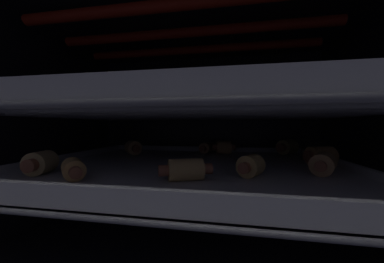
{
  "coord_description": "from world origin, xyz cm",
  "views": [
    {
      "loc": [
        6.52,
        -35.28,
        18.82
      ],
      "look_at": [
        0.0,
        1.56,
        17.78
      ],
      "focal_mm": 19.43,
      "sensor_mm": 36.0,
      "label": 1
    }
  ],
  "objects_px": {
    "pig_in_blanket_lower_7": "(287,147)",
    "pig_in_blanket_upper_9": "(115,97)",
    "pig_in_blanket_lower_5": "(41,163)",
    "pig_in_blanket_upper_8": "(206,105)",
    "pig_in_blanket_lower_3": "(73,169)",
    "baking_tray_upper": "(190,109)",
    "pig_in_blanket_upper_0": "(170,96)",
    "pig_in_blanket_upper_7": "(292,92)",
    "heating_element": "(190,32)",
    "pig_in_blanket_upper_6": "(202,98)",
    "baking_tray_lower": "(190,166)",
    "pig_in_blanket_lower_6": "(251,166)",
    "pig_in_blanket_lower_4": "(224,147)",
    "pig_in_blanket_lower_9": "(323,164)",
    "pig_in_blanket_upper_2": "(140,106)",
    "pig_in_blanket_lower_0": "(133,148)",
    "pig_in_blanket_upper_5": "(158,102)",
    "pig_in_blanket_lower_2": "(186,170)",
    "pig_in_blanket_upper_1": "(272,99)",
    "pig_in_blanket_upper_4": "(111,91)",
    "pig_in_blanket_upper_10": "(345,84)",
    "pig_in_blanket_lower_1": "(321,156)",
    "pig_in_blanket_upper_3": "(181,99)",
    "oven_rack_upper": "(190,115)",
    "oven_rack_lower": "(190,172)",
    "pig_in_blanket_lower_8": "(206,148)"
  },
  "relations": [
    {
      "from": "pig_in_blanket_lower_6",
      "to": "pig_in_blanket_upper_9",
      "type": "distance_m",
      "value": 0.25
    },
    {
      "from": "pig_in_blanket_lower_4",
      "to": "pig_in_blanket_upper_9",
      "type": "xyz_separation_m",
      "value": [
        -0.18,
        -0.16,
        0.1
      ]
    },
    {
      "from": "pig_in_blanket_lower_5",
      "to": "pig_in_blanket_upper_3",
      "type": "xyz_separation_m",
      "value": [
        0.16,
        0.15,
        0.1
      ]
    },
    {
      "from": "baking_tray_lower",
      "to": "pig_in_blanket_upper_7",
      "type": "bearing_deg",
      "value": -8.06
    },
    {
      "from": "pig_in_blanket_upper_5",
      "to": "pig_in_blanket_upper_6",
      "type": "bearing_deg",
      "value": -27.8
    },
    {
      "from": "pig_in_blanket_lower_5",
      "to": "pig_in_blanket_upper_8",
      "type": "height_order",
      "value": "pig_in_blanket_upper_8"
    },
    {
      "from": "oven_rack_lower",
      "to": "pig_in_blanket_lower_8",
      "type": "height_order",
      "value": "pig_in_blanket_lower_8"
    },
    {
      "from": "pig_in_blanket_upper_5",
      "to": "oven_rack_lower",
      "type": "bearing_deg",
      "value": -30.14
    },
    {
      "from": "baking_tray_lower",
      "to": "pig_in_blanket_upper_5",
      "type": "xyz_separation_m",
      "value": [
        -0.07,
        0.04,
        0.12
      ]
    },
    {
      "from": "oven_rack_upper",
      "to": "pig_in_blanket_upper_7",
      "type": "distance_m",
      "value": 0.16
    },
    {
      "from": "pig_in_blanket_lower_8",
      "to": "pig_in_blanket_upper_4",
      "type": "height_order",
      "value": "pig_in_blanket_upper_4"
    },
    {
      "from": "pig_in_blanket_lower_9",
      "to": "pig_in_blanket_upper_2",
      "type": "distance_m",
      "value": 0.37
    },
    {
      "from": "pig_in_blanket_lower_9",
      "to": "pig_in_blanket_upper_5",
      "type": "relative_size",
      "value": 0.83
    },
    {
      "from": "heating_element",
      "to": "pig_in_blanket_upper_10",
      "type": "distance_m",
      "value": 0.24
    },
    {
      "from": "pig_in_blanket_upper_0",
      "to": "pig_in_blanket_upper_7",
      "type": "relative_size",
      "value": 0.92
    },
    {
      "from": "heating_element",
      "to": "pig_in_blanket_upper_5",
      "type": "distance_m",
      "value": 0.14
    },
    {
      "from": "heating_element",
      "to": "pig_in_blanket_lower_2",
      "type": "distance_m",
      "value": 0.24
    },
    {
      "from": "pig_in_blanket_upper_0",
      "to": "pig_in_blanket_upper_9",
      "type": "distance_m",
      "value": 0.1
    },
    {
      "from": "pig_in_blanket_lower_3",
      "to": "baking_tray_upper",
      "type": "distance_m",
      "value": 0.2
    },
    {
      "from": "pig_in_blanket_lower_7",
      "to": "pig_in_blanket_upper_9",
      "type": "xyz_separation_m",
      "value": [
        -0.33,
        -0.18,
        0.1
      ]
    },
    {
      "from": "pig_in_blanket_lower_3",
      "to": "pig_in_blanket_upper_7",
      "type": "xyz_separation_m",
      "value": [
        0.28,
        0.11,
        0.1
      ]
    },
    {
      "from": "pig_in_blanket_lower_2",
      "to": "pig_in_blanket_lower_6",
      "type": "height_order",
      "value": "pig_in_blanket_lower_6"
    },
    {
      "from": "pig_in_blanket_lower_0",
      "to": "pig_in_blanket_lower_4",
      "type": "bearing_deg",
      "value": 14.47
    },
    {
      "from": "pig_in_blanket_upper_0",
      "to": "baking_tray_lower",
      "type": "bearing_deg",
      "value": 42.08
    },
    {
      "from": "oven_rack_upper",
      "to": "pig_in_blanket_upper_2",
      "type": "xyz_separation_m",
      "value": [
        -0.14,
        0.1,
        0.03
      ]
    },
    {
      "from": "pig_in_blanket_lower_0",
      "to": "pig_in_blanket_upper_9",
      "type": "distance_m",
      "value": 0.15
    },
    {
      "from": "pig_in_blanket_lower_6",
      "to": "pig_in_blanket_upper_5",
      "type": "bearing_deg",
      "value": 144.12
    },
    {
      "from": "baking_tray_lower",
      "to": "pig_in_blanket_lower_1",
      "type": "xyz_separation_m",
      "value": [
        0.21,
        0.02,
        0.02
      ]
    },
    {
      "from": "pig_in_blanket_upper_4",
      "to": "pig_in_blanket_lower_7",
      "type": "bearing_deg",
      "value": 40.37
    },
    {
      "from": "pig_in_blanket_lower_7",
      "to": "heating_element",
      "type": "bearing_deg",
      "value": -142.14
    },
    {
      "from": "pig_in_blanket_upper_5",
      "to": "pig_in_blanket_upper_9",
      "type": "xyz_separation_m",
      "value": [
        -0.05,
        -0.06,
        0.0
      ]
    },
    {
      "from": "baking_tray_upper",
      "to": "pig_in_blanket_upper_5",
      "type": "distance_m",
      "value": 0.09
    },
    {
      "from": "pig_in_blanket_lower_8",
      "to": "pig_in_blanket_upper_3",
      "type": "xyz_separation_m",
      "value": [
        -0.04,
        -0.11,
        0.1
      ]
    },
    {
      "from": "pig_in_blanket_lower_5",
      "to": "pig_in_blanket_lower_7",
      "type": "relative_size",
      "value": 0.94
    },
    {
      "from": "pig_in_blanket_lower_7",
      "to": "pig_in_blanket_lower_8",
      "type": "xyz_separation_m",
      "value": [
        -0.19,
        -0.01,
        -0.0
      ]
    },
    {
      "from": "pig_in_blanket_upper_0",
      "to": "pig_in_blanket_upper_4",
      "type": "xyz_separation_m",
      "value": [
        -0.06,
        -0.07,
        -0.0
      ]
    },
    {
      "from": "pig_in_blanket_upper_2",
      "to": "pig_in_blanket_upper_10",
      "type": "distance_m",
      "value": 0.38
    },
    {
      "from": "pig_in_blanket_upper_2",
      "to": "pig_in_blanket_upper_7",
      "type": "bearing_deg",
      "value": -22.68
    },
    {
      "from": "pig_in_blanket_lower_1",
      "to": "pig_in_blanket_lower_2",
      "type": "relative_size",
      "value": 0.85
    },
    {
      "from": "pig_in_blanket_upper_0",
      "to": "pig_in_blanket_upper_6",
      "type": "xyz_separation_m",
      "value": [
        0.05,
        0.02,
        -0.0
      ]
    },
    {
      "from": "heating_element",
      "to": "pig_in_blanket_upper_1",
      "type": "xyz_separation_m",
      "value": [
        0.14,
        0.02,
        -0.11
      ]
    },
    {
      "from": "pig_in_blanket_lower_3",
      "to": "pig_in_blanket_upper_5",
      "type": "distance_m",
      "value": 0.2
    },
    {
      "from": "pig_in_blanket_lower_8",
      "to": "pig_in_blanket_upper_4",
      "type": "xyz_separation_m",
      "value": [
        -0.1,
        -0.24,
        0.1
      ]
    },
    {
      "from": "pig_in_blanket_lower_6",
      "to": "pig_in_blanket_lower_4",
      "type": "bearing_deg",
      "value": 100.48
    },
    {
      "from": "pig_in_blanket_lower_4",
      "to": "pig_in_blanket_upper_9",
      "type": "bearing_deg",
      "value": -139.22
    },
    {
      "from": "pig_in_blanket_lower_0",
      "to": "pig_in_blanket_lower_7",
      "type": "relative_size",
      "value": 0.8
    },
    {
      "from": "pig_in_blanket_lower_3",
      "to": "baking_tray_lower",
      "type": "bearing_deg",
      "value": 46.22
    },
    {
      "from": "pig_in_blanket_upper_1",
      "to": "pig_in_blanket_upper_7",
      "type": "xyz_separation_m",
      "value": [
        0.02,
        -0.05,
        0.0
      ]
    },
    {
      "from": "pig_in_blanket_lower_0",
      "to": "pig_in_blanket_upper_7",
      "type": "bearing_deg",
      "value": -19.28
    },
    {
      "from": "pig_in_blanket_lower_6",
      "to": "pig_in_blanket_upper_7",
      "type": "height_order",
      "value": "pig_in_blanket_upper_7"
    }
  ]
}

